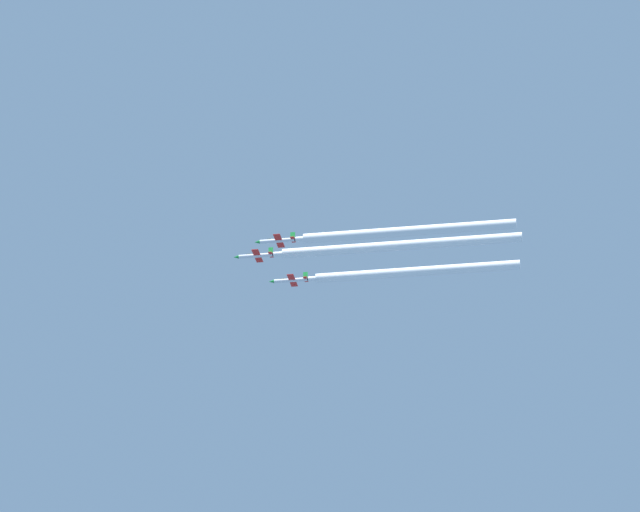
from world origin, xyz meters
The scene contains 6 objects.
jet_lead centered at (-0.41, 8.64, 234.19)m, with size 8.38×12.21×2.93m.
jet_left_wingman centered at (-12.83, 0.02, 232.18)m, with size 8.38×12.21×2.93m.
jet_right_wingman centered at (13.34, 0.64, 232.21)m, with size 8.38×12.21×2.93m.
smoke_trail_lead centered at (-0.41, -32.98, 234.17)m, with size 2.82×72.13×2.82m.
smoke_trail_left_wingman centered at (-12.83, -36.79, 232.15)m, with size 2.82×62.49×2.82m.
smoke_trail_right_wingman centered at (13.34, -36.27, 232.18)m, with size 2.82×62.69×2.82m.
Camera 1 is at (-457.30, -82.13, 2.00)m, focal length 100.32 mm.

